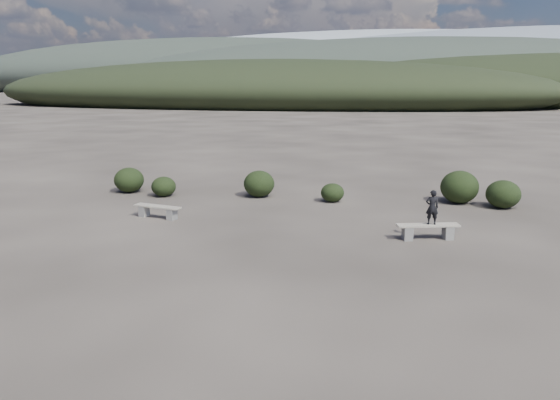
# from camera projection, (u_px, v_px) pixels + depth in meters

# --- Properties ---
(ground) EXTENTS (1200.00, 1200.00, 0.00)m
(ground) POSITION_uv_depth(u_px,v_px,m) (250.00, 274.00, 13.20)
(ground) COLOR #2D2723
(ground) RESTS_ON ground
(bench_left) EXTENTS (1.76, 0.66, 0.43)m
(bench_left) POSITION_uv_depth(u_px,v_px,m) (158.00, 211.00, 18.60)
(bench_left) COLOR slate
(bench_left) RESTS_ON ground
(bench_right) EXTENTS (1.87, 0.92, 0.46)m
(bench_right) POSITION_uv_depth(u_px,v_px,m) (428.00, 230.00, 16.07)
(bench_right) COLOR slate
(bench_right) RESTS_ON ground
(seated_person) EXTENTS (0.42, 0.32, 1.03)m
(seated_person) POSITION_uv_depth(u_px,v_px,m) (432.00, 207.00, 15.93)
(seated_person) COLOR black
(seated_person) RESTS_ON bench_right
(shrub_a) EXTENTS (0.99, 0.99, 0.81)m
(shrub_a) POSITION_uv_depth(u_px,v_px,m) (164.00, 187.00, 22.10)
(shrub_a) COLOR black
(shrub_a) RESTS_ON ground
(shrub_b) EXTENTS (1.24, 1.24, 1.07)m
(shrub_b) POSITION_uv_depth(u_px,v_px,m) (259.00, 184.00, 21.99)
(shrub_b) COLOR black
(shrub_b) RESTS_ON ground
(shrub_c) EXTENTS (0.91, 0.91, 0.73)m
(shrub_c) POSITION_uv_depth(u_px,v_px,m) (332.00, 193.00, 21.10)
(shrub_c) COLOR black
(shrub_c) RESTS_ON ground
(shrub_d) EXTENTS (1.43, 1.43, 1.25)m
(shrub_d) POSITION_uv_depth(u_px,v_px,m) (460.00, 187.00, 20.84)
(shrub_d) COLOR black
(shrub_d) RESTS_ON ground
(shrub_e) EXTENTS (1.24, 1.24, 1.03)m
(shrub_e) POSITION_uv_depth(u_px,v_px,m) (503.00, 194.00, 20.04)
(shrub_e) COLOR black
(shrub_e) RESTS_ON ground
(shrub_f) EXTENTS (1.23, 1.23, 1.04)m
(shrub_f) POSITION_uv_depth(u_px,v_px,m) (129.00, 180.00, 22.92)
(shrub_f) COLOR black
(shrub_f) RESTS_ON ground
(mountain_ridges) EXTENTS (500.00, 400.00, 56.00)m
(mountain_ridges) POSITION_uv_depth(u_px,v_px,m) (397.00, 71.00, 334.64)
(mountain_ridges) COLOR black
(mountain_ridges) RESTS_ON ground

